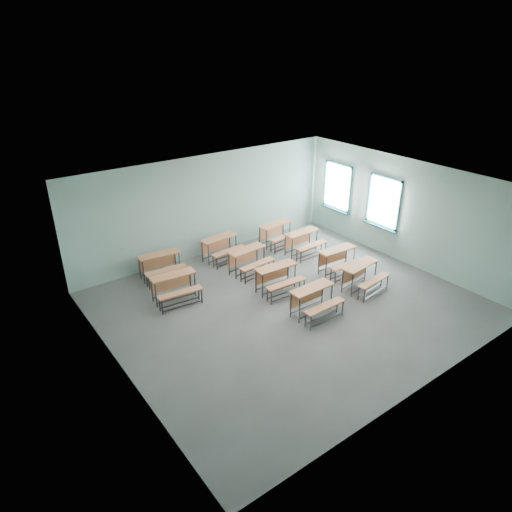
{
  "coord_description": "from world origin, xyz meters",
  "views": [
    {
      "loc": [
        -6.76,
        -7.73,
        6.39
      ],
      "look_at": [
        -0.19,
        1.2,
        1.0
      ],
      "focal_mm": 32.0,
      "sensor_mm": 36.0,
      "label": 1
    }
  ],
  "objects_px": {
    "desk_unit_r1c2": "(339,258)",
    "desk_unit_r3c0": "(161,263)",
    "desk_unit_r0c1": "(315,297)",
    "desk_unit_r1c1": "(278,275)",
    "desk_unit_r2c1": "(249,257)",
    "desk_unit_r2c2": "(304,240)",
    "desk_unit_r0c2": "(363,273)",
    "desk_unit_r3c2": "(277,231)",
    "desk_unit_r3c1": "(221,245)",
    "desk_unit_r2c0": "(175,284)"
  },
  "relations": [
    {
      "from": "desk_unit_r1c2",
      "to": "desk_unit_r2c1",
      "type": "relative_size",
      "value": 0.98
    },
    {
      "from": "desk_unit_r3c0",
      "to": "desk_unit_r3c2",
      "type": "xyz_separation_m",
      "value": [
        4.16,
        -0.16,
        0.0
      ]
    },
    {
      "from": "desk_unit_r2c1",
      "to": "desk_unit_r2c2",
      "type": "height_order",
      "value": "same"
    },
    {
      "from": "desk_unit_r1c2",
      "to": "desk_unit_r3c0",
      "type": "relative_size",
      "value": 0.99
    },
    {
      "from": "desk_unit_r2c2",
      "to": "desk_unit_r3c2",
      "type": "bearing_deg",
      "value": 101.11
    },
    {
      "from": "desk_unit_r1c1",
      "to": "desk_unit_r3c2",
      "type": "height_order",
      "value": "same"
    },
    {
      "from": "desk_unit_r0c2",
      "to": "desk_unit_r1c2",
      "type": "bearing_deg",
      "value": 73.29
    },
    {
      "from": "desk_unit_r2c1",
      "to": "desk_unit_r2c2",
      "type": "relative_size",
      "value": 1.03
    },
    {
      "from": "desk_unit_r1c2",
      "to": "desk_unit_r3c2",
      "type": "distance_m",
      "value": 2.64
    },
    {
      "from": "desk_unit_r1c1",
      "to": "desk_unit_r2c2",
      "type": "relative_size",
      "value": 1.01
    },
    {
      "from": "desk_unit_r2c1",
      "to": "desk_unit_r2c2",
      "type": "bearing_deg",
      "value": -4.4
    },
    {
      "from": "desk_unit_r0c2",
      "to": "desk_unit_r2c1",
      "type": "height_order",
      "value": "same"
    },
    {
      "from": "desk_unit_r0c1",
      "to": "desk_unit_r3c0",
      "type": "distance_m",
      "value": 4.62
    },
    {
      "from": "desk_unit_r2c0",
      "to": "desk_unit_r2c1",
      "type": "xyz_separation_m",
      "value": [
        2.5,
        0.14,
        0.0
      ]
    },
    {
      "from": "desk_unit_r1c1",
      "to": "desk_unit_r1c2",
      "type": "distance_m",
      "value": 2.15
    },
    {
      "from": "desk_unit_r3c1",
      "to": "desk_unit_r2c1",
      "type": "bearing_deg",
      "value": -87.24
    },
    {
      "from": "desk_unit_r0c1",
      "to": "desk_unit_r3c0",
      "type": "xyz_separation_m",
      "value": [
        -2.24,
        4.03,
        0.0
      ]
    },
    {
      "from": "desk_unit_r0c2",
      "to": "desk_unit_r3c2",
      "type": "relative_size",
      "value": 1.01
    },
    {
      "from": "desk_unit_r2c1",
      "to": "desk_unit_r3c2",
      "type": "height_order",
      "value": "same"
    },
    {
      "from": "desk_unit_r0c2",
      "to": "desk_unit_r1c1",
      "type": "height_order",
      "value": "same"
    },
    {
      "from": "desk_unit_r2c0",
      "to": "desk_unit_r3c2",
      "type": "xyz_separation_m",
      "value": [
        4.41,
        1.2,
        0.0
      ]
    },
    {
      "from": "desk_unit_r2c0",
      "to": "desk_unit_r3c2",
      "type": "distance_m",
      "value": 4.57
    },
    {
      "from": "desk_unit_r2c1",
      "to": "desk_unit_r3c1",
      "type": "height_order",
      "value": "same"
    },
    {
      "from": "desk_unit_r2c1",
      "to": "desk_unit_r3c2",
      "type": "xyz_separation_m",
      "value": [
        1.91,
        1.06,
        0.0
      ]
    },
    {
      "from": "desk_unit_r2c2",
      "to": "desk_unit_r3c2",
      "type": "relative_size",
      "value": 0.97
    },
    {
      "from": "desk_unit_r1c1",
      "to": "desk_unit_r3c0",
      "type": "xyz_separation_m",
      "value": [
        -2.23,
        2.59,
        0.0
      ]
    },
    {
      "from": "desk_unit_r1c1",
      "to": "desk_unit_r3c1",
      "type": "bearing_deg",
      "value": 96.85
    },
    {
      "from": "desk_unit_r0c1",
      "to": "desk_unit_r1c1",
      "type": "xyz_separation_m",
      "value": [
        -0.01,
        1.44,
        0.0
      ]
    },
    {
      "from": "desk_unit_r0c1",
      "to": "desk_unit_r2c0",
      "type": "distance_m",
      "value": 3.66
    },
    {
      "from": "desk_unit_r2c1",
      "to": "desk_unit_r3c0",
      "type": "height_order",
      "value": "same"
    },
    {
      "from": "desk_unit_r0c1",
      "to": "desk_unit_r0c2",
      "type": "xyz_separation_m",
      "value": [
        1.94,
        0.16,
        0.0
      ]
    },
    {
      "from": "desk_unit_r1c1",
      "to": "desk_unit_r2c2",
      "type": "distance_m",
      "value": 2.58
    },
    {
      "from": "desk_unit_r1c1",
      "to": "desk_unit_r3c2",
      "type": "bearing_deg",
      "value": 54.59
    },
    {
      "from": "desk_unit_r1c1",
      "to": "desk_unit_r2c1",
      "type": "bearing_deg",
      "value": 92.66
    },
    {
      "from": "desk_unit_r2c1",
      "to": "desk_unit_r3c0",
      "type": "xyz_separation_m",
      "value": [
        -2.24,
        1.23,
        0.0
      ]
    },
    {
      "from": "desk_unit_r1c2",
      "to": "desk_unit_r3c1",
      "type": "relative_size",
      "value": 0.97
    },
    {
      "from": "desk_unit_r0c2",
      "to": "desk_unit_r3c0",
      "type": "xyz_separation_m",
      "value": [
        -4.19,
        3.88,
        0.0
      ]
    },
    {
      "from": "desk_unit_r0c1",
      "to": "desk_unit_r1c1",
      "type": "relative_size",
      "value": 0.97
    },
    {
      "from": "desk_unit_r0c1",
      "to": "desk_unit_r3c1",
      "type": "height_order",
      "value": "same"
    },
    {
      "from": "desk_unit_r2c0",
      "to": "desk_unit_r3c2",
      "type": "bearing_deg",
      "value": 20.75
    },
    {
      "from": "desk_unit_r2c1",
      "to": "desk_unit_r3c2",
      "type": "bearing_deg",
      "value": 23.96
    },
    {
      "from": "desk_unit_r2c0",
      "to": "desk_unit_r2c1",
      "type": "bearing_deg",
      "value": 8.68
    },
    {
      "from": "desk_unit_r0c1",
      "to": "desk_unit_r3c0",
      "type": "height_order",
      "value": "same"
    },
    {
      "from": "desk_unit_r0c1",
      "to": "desk_unit_r3c1",
      "type": "xyz_separation_m",
      "value": [
        -0.18,
        4.03,
        0.0
      ]
    },
    {
      "from": "desk_unit_r0c1",
      "to": "desk_unit_r3c2",
      "type": "height_order",
      "value": "same"
    },
    {
      "from": "desk_unit_r1c2",
      "to": "desk_unit_r2c2",
      "type": "bearing_deg",
      "value": 92.26
    },
    {
      "from": "desk_unit_r0c1",
      "to": "desk_unit_r2c2",
      "type": "xyz_separation_m",
      "value": [
        2.16,
        2.83,
        0.0
      ]
    },
    {
      "from": "desk_unit_r0c1",
      "to": "desk_unit_r2c2",
      "type": "distance_m",
      "value": 3.56
    },
    {
      "from": "desk_unit_r0c1",
      "to": "desk_unit_r2c2",
      "type": "bearing_deg",
      "value": 52.2
    },
    {
      "from": "desk_unit_r0c1",
      "to": "desk_unit_r0c2",
      "type": "bearing_deg",
      "value": 4.09
    }
  ]
}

